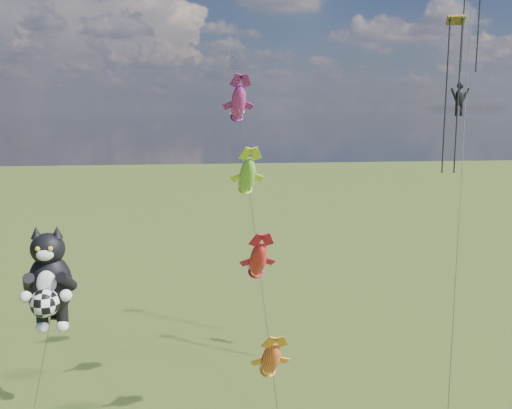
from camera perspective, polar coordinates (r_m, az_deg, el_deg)
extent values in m
cylinder|color=black|center=(32.13, -20.83, -16.01)|extent=(0.92, 2.59, 5.62)
ellipsoid|color=black|center=(31.89, -19.87, -7.57)|extent=(2.71, 2.44, 3.30)
ellipsoid|color=black|center=(31.29, -20.11, -4.18)|extent=(2.14, 2.03, 1.67)
cone|color=black|center=(31.23, -21.13, -2.62)|extent=(0.72, 0.72, 0.62)
cone|color=black|center=(30.99, -19.28, -2.60)|extent=(0.72, 0.72, 0.62)
ellipsoid|color=white|center=(30.69, -20.37, -4.76)|extent=(0.96, 0.67, 0.60)
ellipsoid|color=white|center=(31.08, -20.21, -7.43)|extent=(1.10, 0.68, 1.36)
sphere|color=gold|center=(30.62, -21.00, -4.17)|extent=(0.25, 0.25, 0.25)
sphere|color=gold|center=(30.48, -19.87, -4.17)|extent=(0.25, 0.25, 0.25)
sphere|color=white|center=(31.20, -22.05, -8.57)|extent=(0.62, 0.62, 0.62)
sphere|color=white|center=(30.75, -18.48, -8.62)|extent=(0.62, 0.62, 0.62)
sphere|color=white|center=(32.57, -20.61, -11.37)|extent=(0.66, 0.66, 0.66)
sphere|color=white|center=(32.34, -18.80, -11.41)|extent=(0.66, 0.66, 0.66)
sphere|color=white|center=(30.75, -20.38, -9.24)|extent=(1.46, 1.46, 1.46)
cylinder|color=black|center=(27.58, 0.02, -3.87)|extent=(0.96, 15.81, 19.89)
ellipsoid|color=red|center=(25.78, 1.50, -15.15)|extent=(0.92, 2.15, 2.36)
ellipsoid|color=red|center=(27.24, 0.23, -5.47)|extent=(0.92, 2.15, 2.36)
ellipsoid|color=green|center=(29.41, -0.85, 3.00)|extent=(0.92, 2.15, 2.36)
ellipsoid|color=#D83392|center=(32.13, -1.77, 10.18)|extent=(0.92, 2.15, 2.36)
cylinder|color=black|center=(27.52, 19.76, 0.79)|extent=(7.79, 15.24, 24.84)
cube|color=#149118|center=(33.03, 19.34, 17.02)|extent=(1.02, 0.90, 0.51)
cylinder|color=black|center=(32.57, 18.43, 9.92)|extent=(0.08, 0.08, 8.21)
cylinder|color=black|center=(32.85, 19.45, 9.86)|extent=(0.08, 0.08, 8.21)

